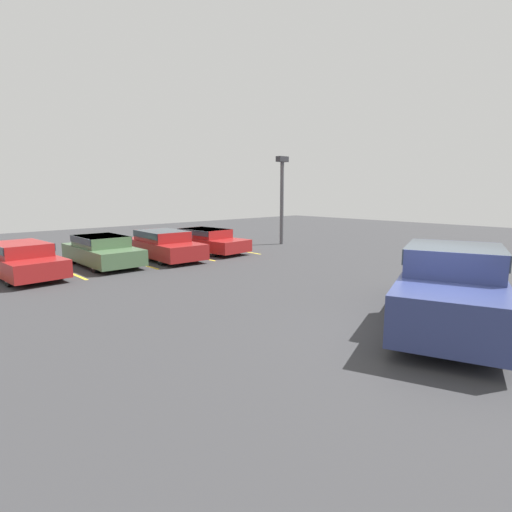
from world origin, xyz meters
TOP-DOWN VIEW (x-y plane):
  - ground_plane at (0.00, 0.00)m, footprint 60.00×60.00m
  - stall_stripe_b at (-3.13, 12.75)m, footprint 0.12×4.52m
  - stall_stripe_c at (-0.37, 12.75)m, footprint 0.12×4.52m
  - stall_stripe_d at (2.40, 12.75)m, footprint 0.12×4.52m
  - stall_stripe_e at (5.16, 12.75)m, footprint 0.12×4.52m
  - pickup_truck at (1.29, 0.14)m, footprint 6.27×3.96m
  - parked_sedan_a at (-4.61, 12.58)m, footprint 2.02×4.50m
  - parked_sedan_b at (-1.61, 12.85)m, footprint 1.87×4.39m
  - parked_sedan_c at (1.04, 12.55)m, footprint 2.06×4.74m
  - parked_sedan_d at (3.66, 12.90)m, footprint 2.14×4.75m
  - light_post at (8.66, 12.41)m, footprint 0.70×0.36m
  - wheel_stop_curb at (-3.79, 15.56)m, footprint 1.62×0.20m

SIDE VIEW (x-z plane):
  - ground_plane at x=0.00m, z-range 0.00..0.00m
  - stall_stripe_b at x=-3.13m, z-range 0.00..0.01m
  - stall_stripe_c at x=-0.37m, z-range 0.00..0.01m
  - stall_stripe_d at x=2.40m, z-range 0.00..0.01m
  - stall_stripe_e at x=5.16m, z-range 0.00..0.01m
  - wheel_stop_curb at x=-3.79m, z-range 0.00..0.14m
  - parked_sedan_d at x=3.66m, z-range 0.04..1.21m
  - parked_sedan_b at x=-1.61m, z-range 0.04..1.27m
  - parked_sedan_a at x=-4.61m, z-range 0.04..1.27m
  - parked_sedan_c at x=1.04m, z-range 0.04..1.31m
  - pickup_truck at x=1.29m, z-range 0.00..1.85m
  - light_post at x=8.66m, z-range 0.51..5.45m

